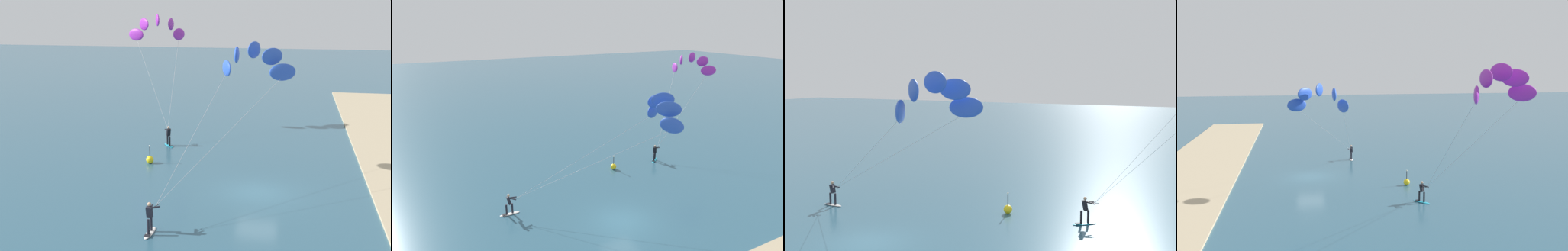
# 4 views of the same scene
# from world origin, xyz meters

# --- Properties ---
(ground_plane) EXTENTS (240.00, 240.00, 0.00)m
(ground_plane) POSITION_xyz_m (0.00, 0.00, 0.00)
(ground_plane) COLOR #2D566B
(sand_strip) EXTENTS (80.00, 8.69, 0.16)m
(sand_strip) POSITION_xyz_m (0.00, -11.15, 0.08)
(sand_strip) COLOR tan
(sand_strip) RESTS_ON ground
(kitesurfer_nearshore) EXTENTS (9.15, 6.06, 10.65)m
(kitesurfer_nearshore) POSITION_xyz_m (16.09, 10.76, 9.07)
(kitesurfer_nearshore) COLOR #23ADD1
(kitesurfer_nearshore) RESTS_ON ground
(kitesurfer_mid_water) EXTENTS (13.01, 7.09, 9.03)m
(kitesurfer_mid_water) POSITION_xyz_m (3.34, 0.92, 7.51)
(kitesurfer_mid_water) COLOR white
(kitesurfer_mid_water) RESTS_ON ground
(marker_buoy) EXTENTS (0.56, 0.56, 1.38)m
(marker_buoy) POSITION_xyz_m (4.54, 8.27, 0.30)
(marker_buoy) COLOR yellow
(marker_buoy) RESTS_ON ground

